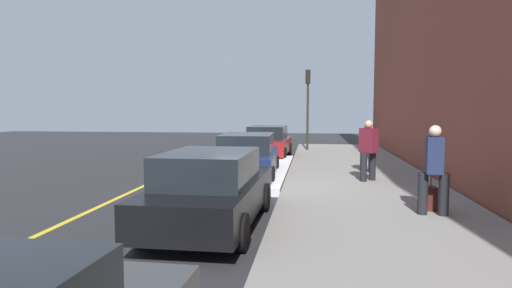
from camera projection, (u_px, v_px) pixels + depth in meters
name	position (u px, v px, depth m)	size (l,w,h in m)	color
ground_plane	(251.00, 186.00, 13.37)	(56.00, 56.00, 0.00)	#28282B
sidewalk	(363.00, 186.00, 12.95)	(28.00, 4.60, 0.15)	gray
lane_stripe_centre	(149.00, 184.00, 13.78)	(28.00, 0.14, 0.01)	gold
snow_bank_curb	(280.00, 171.00, 15.74)	(8.18, 0.56, 0.22)	white
parked_car_black	(211.00, 189.00, 8.69)	(4.70, 1.98, 1.51)	black
parked_car_navy	(248.00, 157.00, 14.46)	(4.51, 2.01, 1.51)	black
parked_car_red	(268.00, 142.00, 20.50)	(4.23, 2.02, 1.51)	black
pedestrian_navy_coat	(434.00, 167.00, 9.07)	(0.54, 0.61, 1.85)	black
pedestrian_blue_coat	(367.00, 145.00, 15.26)	(0.52, 0.53, 1.70)	black
pedestrian_burgundy_coat	(368.00, 149.00, 13.33)	(0.57, 0.56, 1.83)	black
traffic_light_pole	(308.00, 96.00, 23.07)	(0.35, 0.26, 4.15)	#2D2D19
rolling_suitcase	(430.00, 198.00, 9.56)	(0.34, 0.22, 0.87)	#471E19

